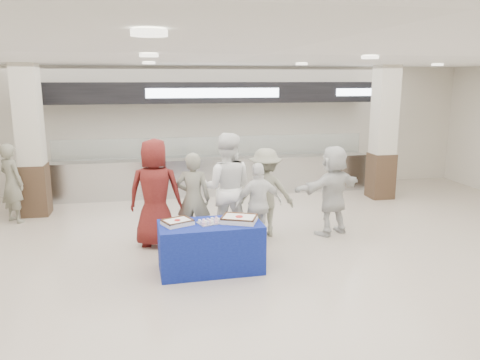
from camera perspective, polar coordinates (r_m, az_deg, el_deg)
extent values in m
plane|color=beige|center=(7.00, 2.70, -12.06)|extent=(14.00, 14.00, 0.00)
cube|color=silver|center=(11.95, -3.32, 0.49)|extent=(8.00, 0.80, 0.90)
cube|color=silver|center=(11.86, -3.35, 2.71)|extent=(8.00, 0.85, 0.04)
cube|color=white|center=(11.52, -3.17, 4.08)|extent=(7.60, 0.02, 0.50)
cube|color=black|center=(11.71, -3.45, 10.60)|extent=(8.40, 0.70, 0.50)
cube|color=white|center=(11.35, -3.21, 10.55)|extent=(3.20, 0.03, 0.22)
cube|color=white|center=(12.44, 14.71, 10.33)|extent=(1.40, 0.03, 0.18)
cube|color=#392719|center=(10.95, -23.68, -1.10)|extent=(0.55, 0.55, 1.10)
cube|color=beige|center=(10.72, -24.42, 7.25)|extent=(0.50, 0.50, 2.10)
cube|color=#392719|center=(12.00, 16.76, 0.52)|extent=(0.55, 0.55, 1.10)
cube|color=beige|center=(11.80, 17.24, 8.15)|extent=(0.50, 0.50, 2.10)
cube|color=navy|center=(7.21, -3.60, -8.13)|extent=(1.58, 0.83, 0.75)
cube|color=white|center=(7.06, -7.63, -5.16)|extent=(0.51, 0.46, 0.06)
cube|color=#462814|center=(7.05, -7.64, -4.81)|extent=(0.51, 0.46, 0.02)
cylinder|color=red|center=(7.05, -7.64, -4.87)|extent=(0.12, 0.12, 0.01)
cube|color=white|center=(7.13, -0.10, -4.82)|extent=(0.62, 0.56, 0.08)
cube|color=#462814|center=(7.11, -0.10, -4.42)|extent=(0.62, 0.56, 0.02)
cylinder|color=red|center=(7.12, -0.10, -4.47)|extent=(0.15, 0.15, 0.01)
cube|color=#B9B9BE|center=(7.09, -3.66, -5.23)|extent=(0.42, 0.37, 0.01)
imported|color=maroon|center=(8.22, -10.30, -1.56)|extent=(1.02, 0.75, 1.90)
imported|color=slate|center=(8.23, -5.72, -2.30)|extent=(0.68, 0.53, 1.64)
imported|color=white|center=(8.30, -1.65, -0.98)|extent=(1.10, 0.95, 1.97)
imported|color=white|center=(8.17, 2.29, -2.99)|extent=(0.90, 0.46, 1.47)
imported|color=slate|center=(8.67, 3.10, -1.52)|extent=(1.14, 0.77, 1.64)
imported|color=silver|center=(8.90, 11.26, -1.23)|extent=(1.64, 1.08, 1.69)
imported|color=slate|center=(10.54, -26.04, -0.34)|extent=(0.70, 0.68, 1.62)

